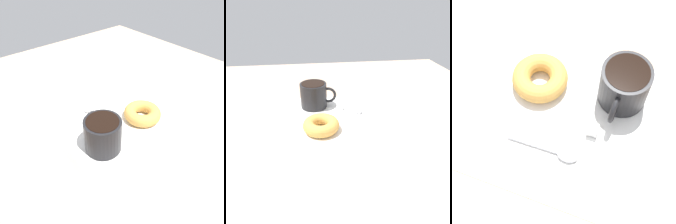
# 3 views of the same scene
# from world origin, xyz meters

# --- Properties ---
(ground_plane) EXTENTS (1.20, 1.20, 0.02)m
(ground_plane) POSITION_xyz_m (0.00, 0.00, -0.01)
(ground_plane) COLOR tan
(napkin) EXTENTS (0.33, 0.33, 0.00)m
(napkin) POSITION_xyz_m (-0.01, 0.02, 0.00)
(napkin) COLOR white
(napkin) RESTS_ON ground_plane
(coffee_cup) EXTENTS (0.09, 0.12, 0.08)m
(coffee_cup) POSITION_xyz_m (0.08, 0.09, 0.05)
(coffee_cup) COLOR black
(coffee_cup) RESTS_ON napkin
(donut) EXTENTS (0.10, 0.10, 0.03)m
(donut) POSITION_xyz_m (-0.07, 0.08, 0.02)
(donut) COLOR gold
(donut) RESTS_ON napkin
(spoon) EXTENTS (0.13, 0.03, 0.01)m
(spoon) POSITION_xyz_m (0.00, -0.05, 0.01)
(spoon) COLOR silver
(spoon) RESTS_ON napkin
(sugar_cube) EXTENTS (0.02, 0.02, 0.02)m
(sugar_cube) POSITION_xyz_m (0.05, 0.01, 0.01)
(sugar_cube) COLOR white
(sugar_cube) RESTS_ON napkin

